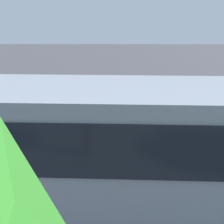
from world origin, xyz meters
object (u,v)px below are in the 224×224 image
at_px(stunt_motorcycle, 71,95).
at_px(spectator_left, 141,132).
at_px(spectator_far_left, 177,138).
at_px(tour_bus, 150,160).
at_px(traffic_cone, 122,107).
at_px(parked_motorcycle_silver, 90,159).
at_px(spectator_centre, 114,131).

bearing_deg(stunt_motorcycle, spectator_left, 121.43).
bearing_deg(stunt_motorcycle, spectator_far_left, 127.85).
relative_size(tour_bus, traffic_cone, 18.28).
bearing_deg(traffic_cone, parked_motorcycle_silver, 79.37).
relative_size(spectator_far_left, traffic_cone, 2.65).
relative_size(spectator_left, parked_motorcycle_silver, 0.85).
height_order(spectator_far_left, stunt_motorcycle, stunt_motorcycle).
height_order(tour_bus, parked_motorcycle_silver, tour_bus).
bearing_deg(spectator_far_left, traffic_cone, -74.72).
xyz_separation_m(parked_motorcycle_silver, stunt_motorcycle, (1.28, -5.50, 0.58)).
xyz_separation_m(spectator_far_left, spectator_centre, (1.94, -0.38, 0.08)).
bearing_deg(spectator_centre, tour_bus, 103.53).
height_order(parked_motorcycle_silver, traffic_cone, parked_motorcycle_silver).
distance_m(spectator_left, stunt_motorcycle, 5.50).
bearing_deg(stunt_motorcycle, traffic_cone, -167.51).
distance_m(tour_bus, spectator_far_left, 3.12).
relative_size(tour_bus, spectator_centre, 6.43).
distance_m(tour_bus, spectator_centre, 3.35).
distance_m(spectator_centre, parked_motorcycle_silver, 1.23).
distance_m(stunt_motorcycle, traffic_cone, 2.59).
relative_size(spectator_centre, stunt_motorcycle, 0.94).
bearing_deg(stunt_motorcycle, spectator_centre, 113.14).
bearing_deg(tour_bus, stunt_motorcycle, -70.62).
bearing_deg(spectator_far_left, spectator_centre, -11.17).
xyz_separation_m(spectator_left, parked_motorcycle_silver, (1.59, 0.81, -0.56)).
bearing_deg(spectator_far_left, tour_bus, 67.47).
relative_size(parked_motorcycle_silver, traffic_cone, 3.26).
height_order(tour_bus, stunt_motorcycle, tour_bus).
bearing_deg(spectator_left, stunt_motorcycle, -58.57).
bearing_deg(traffic_cone, spectator_centre, 85.56).
bearing_deg(spectator_left, spectator_far_left, 160.30).
bearing_deg(parked_motorcycle_silver, tour_bus, 121.94).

